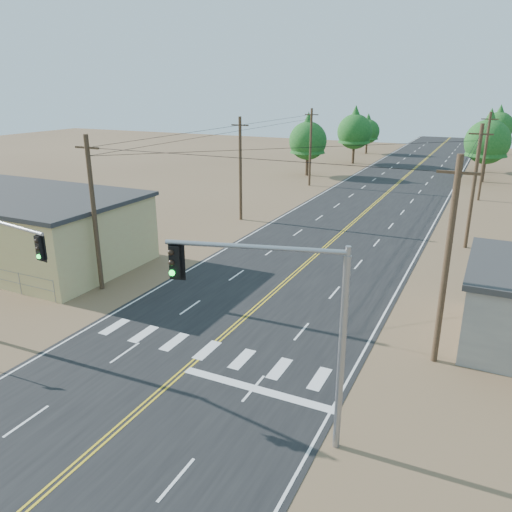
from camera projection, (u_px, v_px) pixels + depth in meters
The scene contains 16 objects.
ground at pixel (96, 448), 18.50m from camera, with size 220.00×220.00×0.00m, color brown.
road at pixel (336, 238), 44.06m from camera, with size 15.00×200.00×0.02m, color black.
building_left at pixel (11, 227), 38.24m from camera, with size 20.00×10.00×5.00m, color tan.
utility_pole_left_near at pixel (94, 213), 31.38m from camera, with size 1.80×0.30×10.00m.
utility_pole_left_mid at pixel (240, 168), 48.42m from camera, with size 1.80×0.30×10.00m.
utility_pole_left_far at pixel (311, 147), 65.46m from camera, with size 1.80×0.30×10.00m.
utility_pole_right_near at pixel (447, 262), 22.75m from camera, with size 1.80×0.30×10.00m.
utility_pole_right_mid at pixel (474, 186), 39.79m from camera, with size 1.80×0.30×10.00m.
utility_pole_right_far at pixel (484, 156), 56.83m from camera, with size 1.80×0.30×10.00m.
signal_mast_right at pixel (291, 313), 17.22m from camera, with size 6.16×1.94×7.84m.
tree_left_near at pixel (308, 137), 72.87m from camera, with size 5.53×5.53×9.21m.
tree_left_mid at pixel (355, 128), 84.15m from camera, with size 5.83×5.83×9.71m.
tree_left_far at pixel (368, 129), 97.11m from camera, with size 4.63×4.63×7.72m.
tree_right_near at pixel (488, 137), 67.62m from camera, with size 5.97×5.97×9.96m.
tree_right_mid at pixel (487, 139), 75.88m from camera, with size 4.95×4.95×8.25m.
tree_right_far at pixel (499, 124), 96.48m from camera, with size 5.63×5.63×9.39m.
Camera 1 is at (11.96, -11.09, 12.75)m, focal length 35.00 mm.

